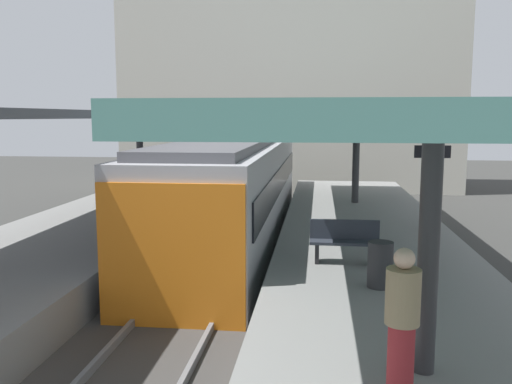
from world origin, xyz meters
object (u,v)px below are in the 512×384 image
platform_sign (432,168)px  litter_bin (380,265)px  commuter_train (237,187)px  passenger_near_bench (402,321)px  platform_bench (345,240)px

platform_sign → litter_bin: 5.37m
commuter_train → passenger_near_bench: bearing=-72.9°
platform_bench → passenger_near_bench: bearing=-86.3°
commuter_train → platform_bench: (3.09, -5.85, -0.26)m
platform_sign → litter_bin: bearing=-109.9°
litter_bin → passenger_near_bench: bearing=-93.0°
litter_bin → passenger_near_bench: passenger_near_bench is taller
platform_bench → commuter_train: bearing=117.9°
platform_sign → passenger_near_bench: size_ratio=1.37×
commuter_train → litter_bin: size_ratio=19.28×
litter_bin → passenger_near_bench: (-0.20, -3.79, 0.44)m
platform_bench → platform_sign: bearing=55.4°
platform_sign → platform_bench: bearing=-124.6°
platform_bench → passenger_near_bench: (0.34, -5.34, 0.37)m
passenger_near_bench → platform_sign: bearing=77.2°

